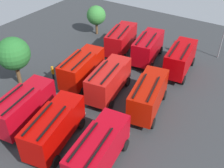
% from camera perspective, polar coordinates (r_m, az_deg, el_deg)
% --- Properties ---
extents(ground_plane, '(54.58, 54.58, 0.00)m').
position_cam_1_polar(ground_plane, '(31.08, 0.00, -2.10)').
color(ground_plane, '#2D3033').
extents(fire_truck_0, '(7.45, 3.48, 3.88)m').
position_cam_1_polar(fire_truck_0, '(22.21, -2.81, -13.72)').
color(fire_truck_0, '#AE0513').
rests_on(fire_truck_0, ground).
extents(fire_truck_1, '(7.53, 3.82, 3.88)m').
position_cam_1_polar(fire_truck_1, '(27.70, 7.79, -2.24)').
color(fire_truck_1, '#A81003').
rests_on(fire_truck_1, ground).
extents(fire_truck_2, '(7.42, 3.39, 3.88)m').
position_cam_1_polar(fire_truck_2, '(34.81, 14.41, 5.42)').
color(fire_truck_2, '#AC0206').
rests_on(fire_truck_2, ground).
extents(fire_truck_3, '(7.55, 3.94, 3.88)m').
position_cam_1_polar(fire_truck_3, '(24.50, -12.21, -8.84)').
color(fire_truck_3, '#B10602').
rests_on(fire_truck_3, ground).
extents(fire_truck_4, '(7.48, 3.59, 3.88)m').
position_cam_1_polar(fire_truck_4, '(29.64, -0.66, 0.94)').
color(fire_truck_4, red).
rests_on(fire_truck_4, ground).
extents(fire_truck_5, '(7.50, 3.68, 3.88)m').
position_cam_1_polar(fire_truck_5, '(36.70, 7.69, 7.90)').
color(fire_truck_5, '#AA050E').
rests_on(fire_truck_5, ground).
extents(fire_truck_6, '(7.49, 3.63, 3.88)m').
position_cam_1_polar(fire_truck_6, '(27.40, -18.31, -4.49)').
color(fire_truck_6, '#AC0714').
rests_on(fire_truck_6, ground).
extents(fire_truck_7, '(7.48, 3.62, 3.88)m').
position_cam_1_polar(fire_truck_7, '(31.97, -6.42, 3.53)').
color(fire_truck_7, '#B70F04').
rests_on(fire_truck_7, ground).
extents(fire_truck_8, '(7.55, 3.94, 3.88)m').
position_cam_1_polar(fire_truck_8, '(38.53, 1.99, 9.60)').
color(fire_truck_8, '#AC090D').
rests_on(fire_truck_8, ground).
extents(firefighter_0, '(0.31, 0.45, 1.80)m').
position_cam_1_polar(firefighter_0, '(44.52, 3.28, 11.66)').
color(firefighter_0, black).
rests_on(firefighter_0, ground).
extents(firefighter_1, '(0.33, 0.47, 1.61)m').
position_cam_1_polar(firefighter_1, '(26.74, 0.49, -7.01)').
color(firefighter_1, black).
rests_on(firefighter_1, ground).
extents(firefighter_2, '(0.47, 0.47, 1.68)m').
position_cam_1_polar(firefighter_2, '(37.21, 11.85, 5.70)').
color(firefighter_2, black).
rests_on(firefighter_2, ground).
extents(firefighter_3, '(0.38, 0.48, 1.81)m').
position_cam_1_polar(firefighter_3, '(33.77, -12.53, 2.47)').
color(firefighter_3, black).
rests_on(firefighter_3, ground).
extents(firefighter_4, '(0.48, 0.42, 1.80)m').
position_cam_1_polar(firefighter_4, '(40.11, 13.97, 7.82)').
color(firefighter_4, black).
rests_on(firefighter_4, ground).
extents(tree_0, '(3.86, 3.86, 5.99)m').
position_cam_1_polar(tree_0, '(32.78, -20.32, 6.06)').
color(tree_0, brown).
rests_on(tree_0, ground).
extents(tree_1, '(3.04, 3.04, 4.71)m').
position_cam_1_polar(tree_1, '(44.06, -3.40, 14.42)').
color(tree_1, brown).
rests_on(tree_1, ground).
extents(traffic_cone_0, '(0.48, 0.48, 0.68)m').
position_cam_1_polar(traffic_cone_0, '(27.96, -13.40, -7.47)').
color(traffic_cone_0, '#F2600C').
rests_on(traffic_cone_0, ground).
extents(traffic_cone_1, '(0.44, 0.44, 0.63)m').
position_cam_1_polar(traffic_cone_1, '(33.13, -14.42, -0.03)').
color(traffic_cone_1, '#F2600C').
rests_on(traffic_cone_1, ground).
extents(lamppost, '(0.36, 0.36, 6.39)m').
position_cam_1_polar(lamppost, '(39.40, 22.79, 9.98)').
color(lamppost, slate).
rests_on(lamppost, ground).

